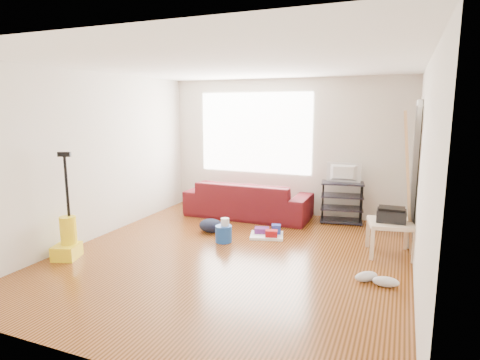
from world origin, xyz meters
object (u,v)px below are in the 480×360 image
at_px(bucket, 224,242).
at_px(vacuum, 67,239).
at_px(sofa, 248,216).
at_px(cleaning_tray, 268,233).
at_px(tv_stand, 342,202).
at_px(backpack, 211,232).
at_px(side_table, 391,227).

bearing_deg(bucket, vacuum, -140.28).
relative_size(sofa, cleaning_tray, 3.81).
bearing_deg(tv_stand, vacuum, -143.87).
bearing_deg(tv_stand, cleaning_tray, -135.41).
xyz_separation_m(backpack, vacuum, (-1.26, -1.73, 0.26)).
xyz_separation_m(cleaning_tray, vacuum, (-2.18, -1.85, 0.21)).
height_order(backpack, vacuum, vacuum).
xyz_separation_m(sofa, cleaning_tray, (0.71, -0.98, 0.05)).
bearing_deg(vacuum, backpack, 34.78).
bearing_deg(cleaning_tray, tv_stand, 53.35).
bearing_deg(cleaning_tray, backpack, -172.33).
relative_size(sofa, side_table, 3.41).
height_order(sofa, tv_stand, tv_stand).
xyz_separation_m(sofa, backpack, (-0.21, -1.10, 0.00)).
height_order(bucket, backpack, bucket).
height_order(sofa, side_table, side_table).
relative_size(tv_stand, backpack, 1.94).
relative_size(cleaning_tray, backpack, 1.51).
distance_m(cleaning_tray, vacuum, 2.87).
bearing_deg(backpack, bucket, -44.07).
height_order(tv_stand, side_table, tv_stand).
relative_size(tv_stand, vacuum, 0.54).
bearing_deg(vacuum, bucket, 20.65).
distance_m(side_table, cleaning_tray, 1.80).
bearing_deg(backpack, vacuum, -127.47).
bearing_deg(backpack, sofa, 77.89).
bearing_deg(tv_stand, side_table, -66.81).
relative_size(tv_stand, cleaning_tray, 1.29).
bearing_deg(cleaning_tray, sofa, 125.98).
relative_size(sofa, bucket, 9.10).
bearing_deg(sofa, vacuum, 62.53).
bearing_deg(cleaning_tray, side_table, -3.11).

